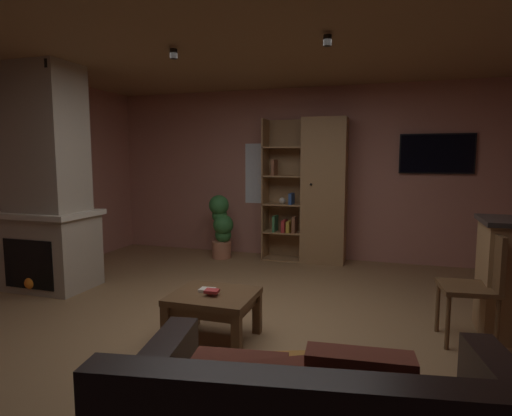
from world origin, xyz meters
TOP-DOWN VIEW (x-y plane):
  - floor at (0.00, 0.00)m, footprint 6.24×5.95m
  - wall_back at (0.00, 3.01)m, footprint 6.36×0.06m
  - ceiling at (0.00, 0.00)m, footprint 6.24×5.95m
  - window_pane_back at (-0.61, 2.97)m, footprint 0.78×0.01m
  - stone_fireplace at (-2.57, 0.52)m, footprint 1.03×0.75m
  - bookshelf_cabinet at (0.21, 2.73)m, footprint 1.21×0.41m
  - coffee_table at (-0.16, -0.26)m, footprint 0.68×0.60m
  - table_book_0 at (-0.23, -0.23)m, footprint 0.13×0.11m
  - table_book_1 at (-0.15, -0.32)m, footprint 0.12×0.10m
  - dining_chair at (1.92, 0.36)m, footprint 0.46×0.46m
  - potted_floor_plant at (-1.23, 2.51)m, footprint 0.37×0.32m
  - wall_mounted_tv at (1.79, 2.94)m, footprint 0.97×0.06m
  - track_light_spot_0 at (-2.23, 0.27)m, footprint 0.07×0.07m
  - track_light_spot_1 at (-0.78, 0.30)m, footprint 0.07×0.07m
  - track_light_spot_2 at (0.66, 0.28)m, footprint 0.07×0.07m

SIDE VIEW (x-z plane):
  - floor at x=0.00m, z-range -0.02..0.00m
  - coffee_table at x=-0.16m, z-range 0.12..0.53m
  - table_book_0 at x=-0.23m, z-range 0.41..0.43m
  - table_book_1 at x=-0.15m, z-range 0.43..0.46m
  - potted_floor_plant at x=-1.23m, z-range 0.03..0.99m
  - dining_chair at x=1.92m, z-range 0.07..0.99m
  - bookshelf_cabinet at x=0.21m, z-range -0.01..2.07m
  - stone_fireplace at x=-2.57m, z-range -0.13..2.44m
  - window_pane_back at x=-0.61m, z-range 0.81..1.74m
  - wall_back at x=0.00m, z-range 0.00..2.56m
  - wall_mounted_tv at x=1.79m, z-range 1.31..1.85m
  - track_light_spot_0 at x=-2.23m, z-range 2.45..2.54m
  - track_light_spot_1 at x=-0.78m, z-range 2.45..2.54m
  - track_light_spot_2 at x=0.66m, z-range 2.45..2.54m
  - ceiling at x=0.00m, z-range 2.56..2.58m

